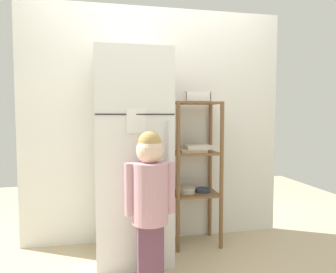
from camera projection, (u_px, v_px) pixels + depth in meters
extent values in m
plane|color=tan|center=(163.00, 253.00, 2.71)|extent=(6.00, 6.00, 0.00)
cube|color=silver|center=(156.00, 125.00, 2.99)|extent=(2.53, 0.03, 2.24)
cube|color=white|center=(133.00, 156.00, 2.62)|extent=(0.61, 0.62, 1.74)
cube|color=black|center=(136.00, 114.00, 2.30)|extent=(0.60, 0.01, 0.01)
cylinder|color=silver|center=(168.00, 155.00, 2.34)|extent=(0.02, 0.02, 0.51)
cube|color=white|center=(136.00, 121.00, 2.30)|extent=(0.15, 0.01, 0.19)
cube|color=orange|center=(150.00, 173.00, 2.34)|extent=(0.03, 0.01, 0.03)
cube|color=gold|center=(141.00, 143.00, 2.31)|extent=(0.04, 0.02, 0.04)
cube|color=#CB33F1|center=(129.00, 209.00, 2.33)|extent=(0.04, 0.02, 0.04)
cube|color=orange|center=(140.00, 165.00, 2.32)|extent=(0.04, 0.02, 0.04)
cube|color=blue|center=(155.00, 151.00, 2.34)|extent=(0.03, 0.02, 0.03)
cube|color=#643D50|center=(150.00, 254.00, 2.20)|extent=(0.18, 0.11, 0.45)
cylinder|color=#BF8C99|center=(150.00, 193.00, 2.17)|extent=(0.26, 0.26, 0.43)
sphere|color=#BF8C99|center=(148.00, 162.00, 2.23)|extent=(0.11, 0.11, 0.11)
sphere|color=beige|center=(150.00, 150.00, 2.15)|extent=(0.19, 0.19, 0.19)
sphere|color=tan|center=(150.00, 143.00, 2.14)|extent=(0.16, 0.16, 0.16)
cylinder|color=#BF8C99|center=(130.00, 189.00, 2.14)|extent=(0.07, 0.07, 0.37)
cylinder|color=#BF8C99|center=(170.00, 187.00, 2.19)|extent=(0.07, 0.07, 0.37)
cylinder|color=brown|center=(178.00, 178.00, 2.69)|extent=(0.04, 0.04, 1.34)
cylinder|color=brown|center=(222.00, 176.00, 2.77)|extent=(0.04, 0.04, 1.34)
cylinder|color=brown|center=(171.00, 171.00, 3.00)|extent=(0.04, 0.04, 1.34)
cylinder|color=brown|center=(210.00, 170.00, 3.08)|extent=(0.04, 0.04, 1.34)
cube|color=brown|center=(196.00, 103.00, 2.84)|extent=(0.42, 0.33, 0.02)
cube|color=brown|center=(195.00, 153.00, 2.87)|extent=(0.42, 0.33, 0.02)
cube|color=brown|center=(195.00, 193.00, 2.90)|extent=(0.42, 0.33, 0.02)
cube|color=#C6AD8E|center=(193.00, 151.00, 2.86)|extent=(0.25, 0.20, 0.03)
cube|color=silver|center=(198.00, 147.00, 2.87)|extent=(0.24, 0.19, 0.04)
cylinder|color=beige|center=(187.00, 190.00, 2.88)|extent=(0.14, 0.14, 0.05)
cylinder|color=#2D384C|center=(203.00, 190.00, 2.91)|extent=(0.14, 0.14, 0.04)
cube|color=white|center=(196.00, 102.00, 2.83)|extent=(0.23, 0.14, 0.01)
cube|color=white|center=(198.00, 97.00, 2.76)|extent=(0.23, 0.01, 0.09)
cube|color=white|center=(194.00, 98.00, 2.89)|extent=(0.23, 0.01, 0.09)
cube|color=white|center=(184.00, 97.00, 2.80)|extent=(0.01, 0.14, 0.09)
cube|color=white|center=(208.00, 97.00, 2.85)|extent=(0.01, 0.14, 0.09)
sphere|color=maroon|center=(200.00, 97.00, 2.82)|extent=(0.07, 0.07, 0.07)
sphere|color=#C84713|center=(193.00, 98.00, 2.81)|extent=(0.07, 0.07, 0.07)
sphere|color=orange|center=(195.00, 98.00, 2.85)|extent=(0.07, 0.07, 0.07)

